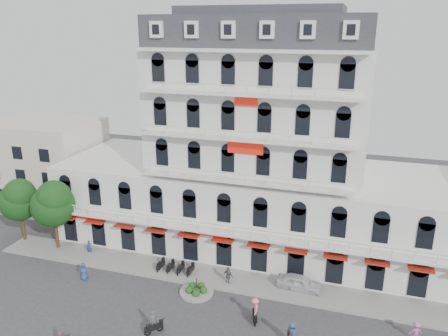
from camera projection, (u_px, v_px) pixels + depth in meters
sidewalk at (236, 281)px, 42.92m from camera, size 53.00×4.00×0.16m
main_building at (259, 159)px, 48.03m from camera, size 45.00×15.00×25.80m
flank_building_west at (47, 164)px, 59.57m from camera, size 14.00×10.00×12.00m
traffic_island at (197, 291)px, 40.99m from camera, size 3.20×3.20×1.60m
parked_scooter_row at (176, 272)px, 44.56m from camera, size 4.40×1.80×1.10m
tree_west_outer at (19, 198)px, 49.53m from camera, size 4.50×4.48×7.76m
tree_west_inner at (53, 202)px, 47.56m from camera, size 4.76×4.76×8.25m
parked_car at (300, 283)px, 41.43m from camera, size 4.42×2.00×1.47m
rider_west at (154, 324)px, 35.43m from camera, size 1.27×1.34×2.09m
rider_east at (292, 335)px, 33.84m from camera, size 0.94×1.59×2.26m
rider_center at (255, 309)px, 36.77m from camera, size 0.97×1.66×2.28m
pedestrian_left at (84, 271)px, 43.01m from camera, size 1.06×0.95×1.81m
pedestrian_mid at (228, 276)px, 42.22m from camera, size 1.18×0.79×1.86m
pedestrian_right at (416, 331)px, 34.69m from camera, size 1.21×0.93×1.65m
pedestrian_far at (89, 247)px, 47.94m from camera, size 0.68×0.58×1.58m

